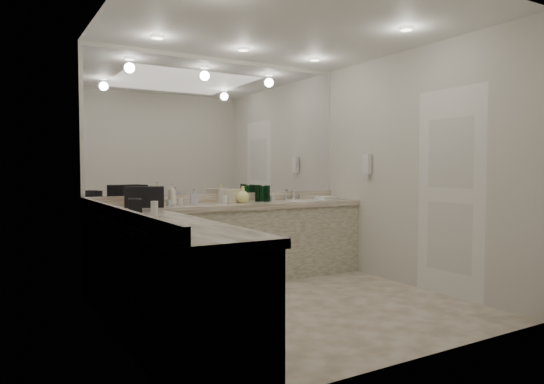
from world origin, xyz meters
TOP-DOWN VIEW (x-y plane):
  - floor at (0.00, 0.00)m, footprint 3.20×3.20m
  - ceiling at (0.00, 0.00)m, footprint 3.20×3.20m
  - wall_back at (0.00, 1.50)m, footprint 3.20×0.02m
  - wall_left at (-1.60, 0.00)m, footprint 0.02×3.00m
  - wall_right at (1.60, 0.00)m, footprint 0.02×3.00m
  - vanity_back_base at (0.00, 1.20)m, footprint 3.20×0.60m
  - vanity_back_top at (0.00, 1.19)m, footprint 3.20×0.64m
  - vanity_left_base at (-1.30, -0.30)m, footprint 0.60×2.40m
  - vanity_left_top at (-1.29, -0.30)m, footprint 0.64×2.42m
  - backsplash_back at (0.00, 1.48)m, footprint 3.20×0.04m
  - backsplash_left at (-1.58, 0.00)m, footprint 0.04×3.00m
  - mirror_back at (0.00, 1.49)m, footprint 3.12×0.01m
  - mirror_left at (-1.59, 0.00)m, footprint 0.01×2.92m
  - sink at (0.95, 1.20)m, footprint 0.44×0.44m
  - faucet at (0.95, 1.41)m, footprint 0.24×0.16m
  - wall_phone at (1.56, 0.70)m, footprint 0.06×0.10m
  - door at (1.59, -0.50)m, footprint 0.02×0.82m
  - black_toiletry_bag at (-1.04, 1.14)m, footprint 0.44×0.35m
  - black_bag_spill at (-1.30, 0.54)m, footprint 0.16×0.26m
  - cream_cosmetic_case at (0.02, 1.29)m, footprint 0.31×0.26m
  - hand_towel at (1.30, 1.17)m, footprint 0.29×0.22m
  - lotion_left at (-1.30, -0.04)m, footprint 0.06×0.06m
  - soap_bottle_a at (-0.72, 1.24)m, footprint 0.09×0.09m
  - soap_bottle_b at (-0.48, 1.19)m, footprint 0.10×0.10m
  - soap_bottle_c at (0.11, 1.19)m, footprint 0.19×0.19m
  - green_bottle_0 at (0.48, 1.34)m, footprint 0.07×0.07m
  - green_bottle_1 at (0.39, 1.30)m, footprint 0.07×0.07m
  - green_bottle_2 at (0.46, 1.25)m, footprint 0.07×0.07m
  - green_bottle_3 at (0.50, 1.29)m, footprint 0.07×0.07m
  - green_bottle_4 at (0.36, 1.29)m, footprint 0.06×0.06m
  - amenity_bottle_0 at (0.58, 1.31)m, footprint 0.06×0.06m
  - amenity_bottle_1 at (-0.78, 1.16)m, footprint 0.04×0.04m
  - amenity_bottle_2 at (-1.19, 1.30)m, footprint 0.05×0.05m
  - amenity_bottle_3 at (-0.14, 1.14)m, footprint 0.06×0.06m
  - amenity_bottle_4 at (-0.60, 1.31)m, footprint 0.07×0.07m

SIDE VIEW (x-z plane):
  - floor at x=0.00m, z-range 0.00..0.00m
  - vanity_back_base at x=0.00m, z-range 0.00..0.84m
  - vanity_left_base at x=-1.30m, z-range 0.00..0.84m
  - vanity_back_top at x=0.00m, z-range 0.84..0.90m
  - vanity_left_top at x=-1.29m, z-range 0.84..0.90m
  - sink at x=0.95m, z-range 0.88..0.91m
  - hand_towel at x=1.30m, z-range 0.90..0.94m
  - amenity_bottle_1 at x=-0.78m, z-range 0.90..0.96m
  - amenity_bottle_0 at x=0.58m, z-range 0.90..0.97m
  - amenity_bottle_4 at x=-0.60m, z-range 0.90..0.97m
  - amenity_bottle_2 at x=-1.19m, z-range 0.90..0.98m
  - amenity_bottle_3 at x=-0.14m, z-range 0.90..1.00m
  - backsplash_back at x=0.00m, z-range 0.90..1.00m
  - backsplash_left at x=-1.58m, z-range 0.90..1.00m
  - lotion_left at x=-1.30m, z-range 0.90..1.03m
  - black_bag_spill at x=-1.30m, z-range 0.90..1.03m
  - faucet at x=0.95m, z-range 0.90..1.04m
  - cream_cosmetic_case at x=0.02m, z-range 0.90..1.06m
  - soap_bottle_b at x=-0.48m, z-range 0.90..1.08m
  - green_bottle_2 at x=0.46m, z-range 0.90..1.08m
  - green_bottle_0 at x=0.48m, z-range 0.90..1.09m
  - green_bottle_3 at x=0.50m, z-range 0.90..1.09m
  - green_bottle_1 at x=0.39m, z-range 0.90..1.10m
  - soap_bottle_c at x=0.11m, z-range 0.90..1.10m
  - green_bottle_4 at x=0.36m, z-range 0.90..1.10m
  - black_toiletry_bag at x=-1.04m, z-range 0.90..1.12m
  - soap_bottle_a at x=-0.72m, z-range 0.90..1.14m
  - door at x=1.59m, z-range 0.00..2.10m
  - wall_back at x=0.00m, z-range 0.00..2.60m
  - wall_left at x=-1.60m, z-range 0.00..2.60m
  - wall_right at x=1.60m, z-range 0.00..2.60m
  - wall_phone at x=1.56m, z-range 1.23..1.47m
  - mirror_back at x=0.00m, z-range 1.00..2.55m
  - mirror_left at x=-1.59m, z-range 1.00..2.55m
  - ceiling at x=0.00m, z-range 2.60..2.60m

